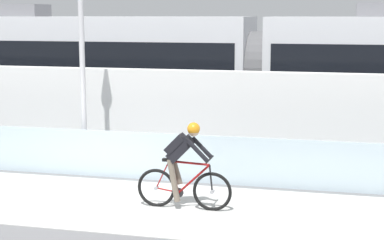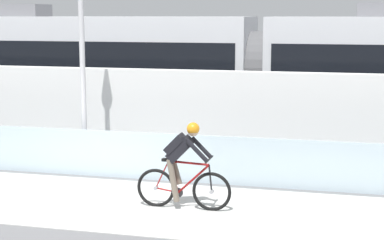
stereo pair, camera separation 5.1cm
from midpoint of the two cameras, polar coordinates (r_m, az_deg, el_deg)
The scene contains 9 objects.
ground_plane at distance 12.31m, azimuth -9.24°, elevation -7.23°, with size 200.00×200.00×0.00m, color slate.
bike_path_deck at distance 12.31m, azimuth -9.24°, elevation -7.20°, with size 32.00×3.20×0.01m, color beige.
glass_parapet at distance 13.84m, azimuth -6.26°, elevation -3.10°, with size 32.00×0.05×1.02m, color silver.
concrete_barrier_wall at distance 15.40m, azimuth -3.98°, elevation 0.46°, with size 32.00×0.36×2.21m, color white.
tram_rail_near at distance 17.93m, azimuth -1.47°, elevation -1.82°, with size 32.00×0.08×0.01m, color #595654.
tram_rail_far at distance 19.29m, azimuth -0.33°, elevation -1.01°, with size 32.00×0.08×0.01m, color #595654.
tram at distance 17.90m, azimuth 6.11°, elevation 4.22°, with size 22.56×2.54×3.81m.
cyclist_on_bike at distance 11.50m, azimuth -0.69°, elevation -4.17°, with size 1.77×0.58×1.61m.
lamp_post_antenna at distance 14.16m, azimuth -9.80°, elevation 8.45°, with size 0.28×0.28×5.20m.
Camera 2 is at (4.77, -10.80, 3.50)m, focal length 59.43 mm.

